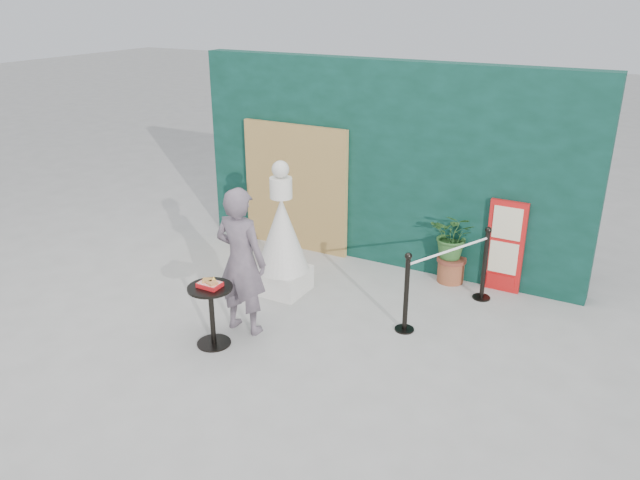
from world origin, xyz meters
The scene contains 10 objects.
ground centered at (0.00, 0.00, 0.00)m, with size 60.00×60.00×0.00m, color #ADAAA5.
back_wall centered at (0.00, 3.15, 1.50)m, with size 6.00×0.30×3.00m, color #0A2E22.
bamboo_fence centered at (-1.40, 2.94, 1.00)m, with size 1.80×0.08×2.00m, color tan.
woman centered at (-0.60, 0.36, 0.91)m, with size 0.66×0.44×1.82m, color slate.
menu_board centered at (1.90, 2.95, 0.65)m, with size 0.50×0.07×1.30m.
statue centered at (-0.73, 1.47, 0.76)m, with size 0.73×0.73×1.86m.
cafe_table centered at (-0.71, -0.11, 0.50)m, with size 0.52×0.52×0.75m.
food_basket centered at (-0.71, -0.11, 0.79)m, with size 0.26×0.19×0.11m.
planter centered at (1.20, 2.89, 0.61)m, with size 0.62×0.54×1.05m.
stanchion_barrier centered at (1.44, 1.93, 0.49)m, with size 0.84×1.54×1.03m.
Camera 1 is at (3.46, -5.09, 3.89)m, focal length 35.00 mm.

